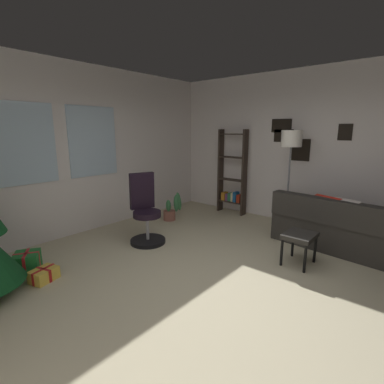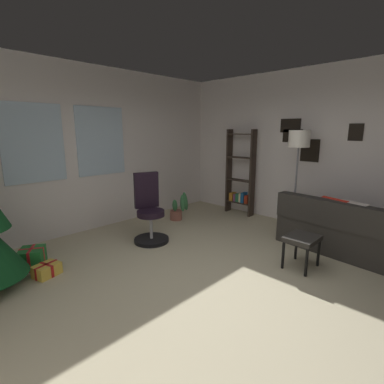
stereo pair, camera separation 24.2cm
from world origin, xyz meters
TOP-DOWN VIEW (x-y plane):
  - ground_plane at (0.00, 0.00)m, footprint 5.59×5.74m
  - wall_back_with_windows at (-0.02, 2.92)m, footprint 5.59×0.12m
  - wall_right_with_frames at (2.84, 0.00)m, footprint 0.12×5.74m
  - couch at (2.15, -0.95)m, footprint 1.66×2.04m
  - footstool at (1.06, -0.53)m, footprint 0.45×0.37m
  - gift_box_green at (-1.42, 2.01)m, footprint 0.41×0.41m
  - gift_box_gold at (-1.37, 1.65)m, footprint 0.34×0.29m
  - office_chair at (0.26, 1.65)m, footprint 0.56×0.57m
  - bookshelf at (2.58, 1.51)m, footprint 0.18×0.64m
  - floor_lamp at (2.28, 0.16)m, footprint 0.35×0.35m
  - potted_plant at (1.34, 2.12)m, footprint 0.39×0.34m

SIDE VIEW (x-z plane):
  - ground_plane at x=0.00m, z-range -0.10..0.00m
  - gift_box_gold at x=-1.37m, z-range 0.00..0.15m
  - gift_box_green at x=-1.42m, z-range 0.00..0.27m
  - potted_plant at x=1.34m, z-range -0.07..0.51m
  - couch at x=2.15m, z-range -0.12..0.71m
  - footstool at x=1.06m, z-range 0.15..0.59m
  - office_chair at x=0.26m, z-range -0.12..1.00m
  - bookshelf at x=2.58m, z-range -0.12..1.68m
  - wall_right_with_frames at x=2.84m, z-range 0.00..2.88m
  - wall_back_with_windows at x=-0.02m, z-range 0.01..2.88m
  - floor_lamp at x=2.28m, z-range 0.62..2.40m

